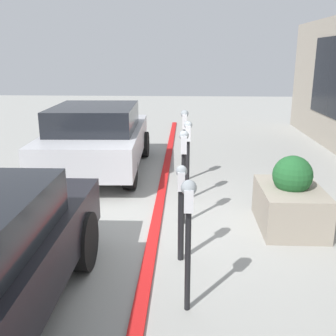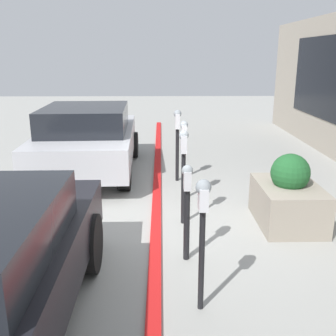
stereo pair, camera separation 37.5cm
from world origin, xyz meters
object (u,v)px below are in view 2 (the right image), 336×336
parking_meter_second (187,200)px  parked_car_middle (88,138)px  parking_meter_middle (184,160)px  parking_meter_fourth (184,146)px  parking_meter_nearest (203,217)px  parking_meter_farthest (177,132)px  planter_box (288,198)px

parking_meter_second → parked_car_middle: size_ratio=0.30×
parking_meter_middle → parking_meter_fourth: size_ratio=1.02×
parking_meter_second → parking_meter_fourth: size_ratio=0.87×
parking_meter_nearest → parking_meter_fourth: 3.28m
parking_meter_middle → parked_car_middle: size_ratio=0.35×
parking_meter_fourth → parked_car_middle: 2.75m
parking_meter_farthest → parked_car_middle: parking_meter_farthest is taller
parking_meter_nearest → parking_meter_middle: 2.20m
parking_meter_middle → parking_meter_fourth: (1.08, -0.07, -0.03)m
parking_meter_fourth → parked_car_middle: (1.80, 2.06, -0.22)m
parking_meter_nearest → parking_meter_farthest: size_ratio=0.95×
parking_meter_middle → parking_meter_farthest: bearing=0.1°
parking_meter_farthest → parked_car_middle: size_ratio=0.35×
parking_meter_middle → parked_car_middle: (2.88, 1.99, -0.25)m
parking_meter_farthest → parked_car_middle: 2.12m
parking_meter_farthest → parking_meter_nearest: bearing=-179.1°
parking_meter_fourth → parking_meter_farthest: parking_meter_farthest is taller
parking_meter_fourth → parked_car_middle: parked_car_middle is taller
parking_meter_second → parking_meter_farthest: (3.36, -0.02, 0.21)m
parking_meter_fourth → parking_meter_farthest: 1.13m
parking_meter_nearest → parked_car_middle: parked_car_middle is taller
parking_meter_fourth → parked_car_middle: bearing=48.8°
parking_meter_nearest → parked_car_middle: bearing=22.1°
parking_meter_fourth → planter_box: 2.02m
parking_meter_fourth → planter_box: (-1.12, -1.58, -0.57)m
parking_meter_second → parking_meter_farthest: 3.36m
parking_meter_nearest → parking_meter_fourth: parking_meter_fourth is taller
parking_meter_second → parking_meter_fourth: parking_meter_fourth is taller
parking_meter_middle → parked_car_middle: bearing=34.7°
parking_meter_farthest → planter_box: 2.85m
parking_meter_middle → parking_meter_fourth: bearing=-3.6°
parking_meter_nearest → parking_meter_middle: bearing=1.7°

